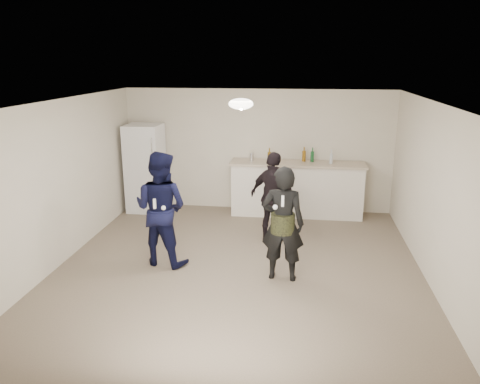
# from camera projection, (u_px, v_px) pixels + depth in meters

# --- Properties ---
(floor) EXTENTS (6.00, 6.00, 0.00)m
(floor) POSITION_uv_depth(u_px,v_px,m) (238.00, 268.00, 7.15)
(floor) COLOR #6B5B4C
(floor) RESTS_ON ground
(ceiling) EXTENTS (6.00, 6.00, 0.00)m
(ceiling) POSITION_uv_depth(u_px,v_px,m) (238.00, 102.00, 6.46)
(ceiling) COLOR silver
(ceiling) RESTS_ON wall_back
(wall_back) EXTENTS (6.00, 0.00, 6.00)m
(wall_back) POSITION_uv_depth(u_px,v_px,m) (258.00, 150.00, 9.66)
(wall_back) COLOR beige
(wall_back) RESTS_ON floor
(wall_front) EXTENTS (6.00, 0.00, 6.00)m
(wall_front) POSITION_uv_depth(u_px,v_px,m) (191.00, 284.00, 3.94)
(wall_front) COLOR beige
(wall_front) RESTS_ON floor
(wall_left) EXTENTS (0.00, 6.00, 6.00)m
(wall_left) POSITION_uv_depth(u_px,v_px,m) (60.00, 183.00, 7.15)
(wall_left) COLOR beige
(wall_left) RESTS_ON floor
(wall_right) EXTENTS (0.00, 6.00, 6.00)m
(wall_right) POSITION_uv_depth(u_px,v_px,m) (435.00, 196.00, 6.46)
(wall_right) COLOR beige
(wall_right) RESTS_ON floor
(counter) EXTENTS (2.60, 0.56, 1.05)m
(counter) POSITION_uv_depth(u_px,v_px,m) (297.00, 190.00, 9.45)
(counter) COLOR silver
(counter) RESTS_ON floor
(counter_top) EXTENTS (2.68, 0.64, 0.04)m
(counter_top) POSITION_uv_depth(u_px,v_px,m) (298.00, 163.00, 9.30)
(counter_top) COLOR #BDAA93
(counter_top) RESTS_ON counter
(fridge) EXTENTS (0.70, 0.70, 1.80)m
(fridge) POSITION_uv_depth(u_px,v_px,m) (145.00, 168.00, 9.66)
(fridge) COLOR white
(fridge) RESTS_ON floor
(fridge_handle) EXTENTS (0.02, 0.02, 0.60)m
(fridge_handle) POSITION_uv_depth(u_px,v_px,m) (152.00, 153.00, 9.17)
(fridge_handle) COLOR silver
(fridge_handle) RESTS_ON fridge
(ceiling_dome) EXTENTS (0.36, 0.36, 0.16)m
(ceiling_dome) POSITION_uv_depth(u_px,v_px,m) (241.00, 104.00, 6.76)
(ceiling_dome) COLOR white
(ceiling_dome) RESTS_ON ceiling
(shaker) EXTENTS (0.08, 0.08, 0.17)m
(shaker) POSITION_uv_depth(u_px,v_px,m) (252.00, 157.00, 9.42)
(shaker) COLOR silver
(shaker) RESTS_ON counter_top
(man) EXTENTS (0.99, 0.85, 1.77)m
(man) POSITION_uv_depth(u_px,v_px,m) (161.00, 209.00, 7.11)
(man) COLOR #0F123F
(man) RESTS_ON floor
(woman) EXTENTS (0.64, 0.45, 1.67)m
(woman) POSITION_uv_depth(u_px,v_px,m) (283.00, 224.00, 6.59)
(woman) COLOR black
(woman) RESTS_ON floor
(camo_shorts) EXTENTS (0.34, 0.34, 0.28)m
(camo_shorts) POSITION_uv_depth(u_px,v_px,m) (283.00, 223.00, 6.59)
(camo_shorts) COLOR #353B1B
(camo_shorts) RESTS_ON woman
(spectator) EXTENTS (0.99, 0.80, 1.58)m
(spectator) POSITION_uv_depth(u_px,v_px,m) (274.00, 197.00, 8.01)
(spectator) COLOR black
(spectator) RESTS_ON floor
(remote_man) EXTENTS (0.04, 0.04, 0.15)m
(remote_man) POSITION_uv_depth(u_px,v_px,m) (155.00, 204.00, 6.79)
(remote_man) COLOR white
(remote_man) RESTS_ON man
(nunchuk_man) EXTENTS (0.07, 0.07, 0.07)m
(nunchuk_man) POSITION_uv_depth(u_px,v_px,m) (163.00, 208.00, 6.83)
(nunchuk_man) COLOR white
(nunchuk_man) RESTS_ON man
(remote_woman) EXTENTS (0.04, 0.04, 0.15)m
(remote_woman) POSITION_uv_depth(u_px,v_px,m) (283.00, 201.00, 6.24)
(remote_woman) COLOR silver
(remote_woman) RESTS_ON woman
(nunchuk_woman) EXTENTS (0.07, 0.07, 0.07)m
(nunchuk_woman) POSITION_uv_depth(u_px,v_px,m) (275.00, 207.00, 6.31)
(nunchuk_woman) COLOR white
(nunchuk_woman) RESTS_ON woman
(bottle_cluster) EXTENTS (1.28, 0.27, 0.21)m
(bottle_cluster) POSITION_uv_depth(u_px,v_px,m) (301.00, 157.00, 9.29)
(bottle_cluster) COLOR brown
(bottle_cluster) RESTS_ON counter_top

